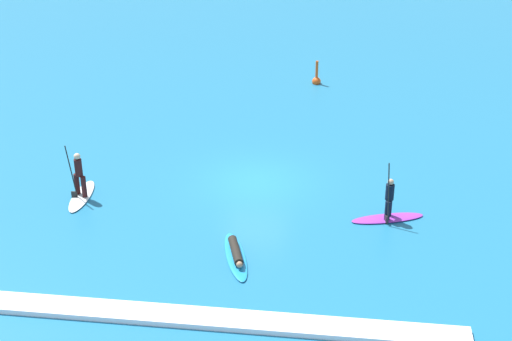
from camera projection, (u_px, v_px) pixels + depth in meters
name	position (u px, v px, depth m)	size (l,w,h in m)	color
ground_plane	(256.00, 182.00, 30.28)	(120.00, 120.00, 0.00)	#1E6B93
surfer_on_purple_board	(388.00, 209.00, 27.40)	(2.83, 1.47, 2.37)	purple
surfer_on_blue_board	(236.00, 254.00, 25.24)	(1.50, 3.10, 0.39)	#1E8CD1
surfer_on_white_board	(80.00, 186.00, 28.89)	(0.78, 2.62, 2.26)	white
marker_buoy	(316.00, 80.00, 40.47)	(0.47, 0.47, 1.40)	#E55119
wave_crest	(218.00, 319.00, 22.18)	(14.73, 0.90, 0.18)	white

